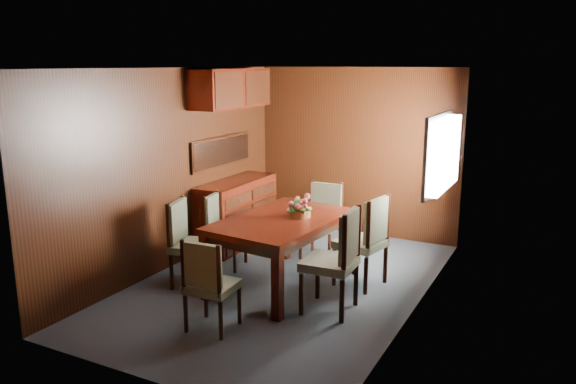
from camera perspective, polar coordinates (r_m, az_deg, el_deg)
The scene contains 11 objects.
ground at distance 6.46m, azimuth -0.47°, elevation -9.32°, with size 4.50×4.50×0.00m, color #36414A.
room_shell at distance 6.38m, azimuth 0.06°, elevation 5.58°, with size 3.06×4.52×2.41m.
sideboard at distance 7.74m, azimuth -5.24°, elevation -2.08°, with size 0.48×1.40×0.90m, color #390E07.
dining_table at distance 6.22m, azimuth -0.61°, elevation -3.64°, with size 1.20×1.76×0.78m.
chair_left_near at distance 6.39m, azimuth -10.20°, elevation -4.62°, with size 0.55×0.56×0.98m.
chair_left_far at distance 6.91m, azimuth -6.85°, elevation -3.47°, with size 0.49×0.51×0.91m.
chair_right_near at distance 5.60m, azimuth 5.06°, elevation -6.39°, with size 0.52×0.54×1.08m.
chair_right_far at distance 6.29m, azimuth 8.03°, elevation -4.48°, with size 0.56×0.58×1.04m.
chair_head at distance 5.26m, azimuth -8.12°, elevation -8.89°, with size 0.46×0.44×0.90m.
chair_foot at distance 7.24m, azimuth 3.59°, elevation -2.41°, with size 0.47×0.45×0.96m.
flower_centerpiece at distance 6.20m, azimuth 1.11°, elevation -1.33°, with size 0.28×0.28×0.28m.
Camera 1 is at (2.78, -5.29, 2.45)m, focal length 35.00 mm.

